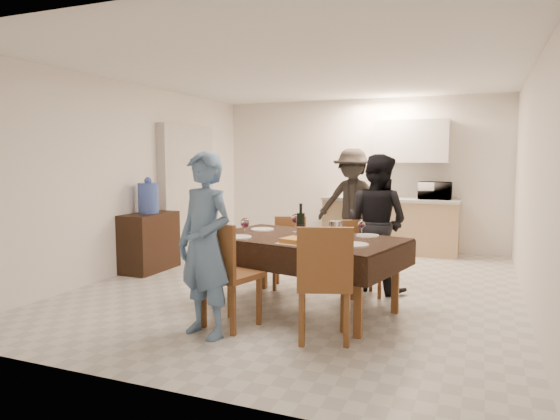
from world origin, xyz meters
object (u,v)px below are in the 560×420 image
Objects in this scene: microwave at (435,191)px; dining_table at (304,240)px; savoury_tart at (300,241)px; person_far at (377,223)px; person_near at (205,245)px; wine_bottle at (301,220)px; console at (150,242)px; person_kitchen at (352,202)px; water_pitcher at (335,230)px; water_jug at (148,198)px.

dining_table is at bearing 74.62° from microwave.
person_far is (0.45, 1.43, 0.02)m from savoury_tart.
dining_table is at bearing 79.03° from person_near.
dining_table is 0.22m from wine_bottle.
person_kitchen is (2.34, 2.24, 0.46)m from console.
wine_bottle reaches higher than water_pitcher.
person_near is (-0.90, -1.00, -0.04)m from water_pitcher.
wine_bottle is 0.21× the size of person_near.
dining_table is at bearing 83.24° from person_far.
dining_table is 5.47× the size of savoury_tart.
microwave reaches higher than dining_table.
wine_bottle is at bearing -85.97° from person_kitchen.
microwave is (3.59, 2.69, 0.65)m from console.
water_jug is 3.24m from person_kitchen.
person_far is at bearing 72.53° from savoury_tart.
wine_bottle is 1.21m from person_near.
person_kitchen is (-0.37, 3.52, 0.07)m from savoury_tart.
savoury_tart is at bearing -62.52° from dining_table.
water_pitcher is at bearing 80.06° from microwave.
water_pitcher is at bearing -17.88° from console.
wine_bottle is 0.87× the size of savoury_tart.
console is 2.75m from wine_bottle.
savoury_tart is at bearing -127.15° from water_pitcher.
water_pitcher is at bearing 52.85° from savoury_tart.
dining_table is 5.10× the size of water_jug.
wine_bottle is at bearing 82.24° from person_near.
dining_table is 11.38× the size of water_pitcher.
person_near is (-0.50, -1.10, -0.12)m from wine_bottle.
person_far reaches higher than water_jug.
person_near reaches higher than microwave.
person_near reaches higher than dining_table.
person_kitchen reaches higher than savoury_tart.
water_jug is 1.24× the size of wine_bottle.
savoury_tart is at bearing -70.77° from wine_bottle.
water_pitcher reaches higher than savoury_tart.
person_near reaches higher than water_jug.
microwave is (0.64, 3.64, 0.19)m from water_pitcher.
console is 2.06× the size of water_jug.
water_jug is at bearing -136.19° from person_kitchen.
console is at bearing -136.19° from person_kitchen.
dining_table is at bearing -19.12° from console.
dining_table is 0.40m from savoury_tart.
water_jug is at bearing 161.54° from wine_bottle.
person_near is at bearing -131.99° from water_pitcher.
person_kitchen is at bearing 43.81° from console.
savoury_tart is (0.10, -0.38, 0.06)m from dining_table.
water_jug is 2.84m from person_near.
wine_bottle is 0.42m from water_pitcher.
person_far is at bearing 79.70° from water_pitcher.
savoury_tart is 0.23× the size of person_kitchen.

